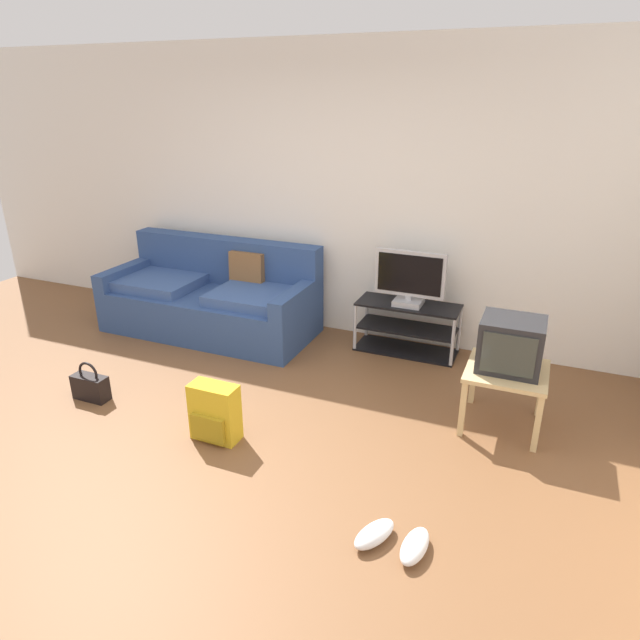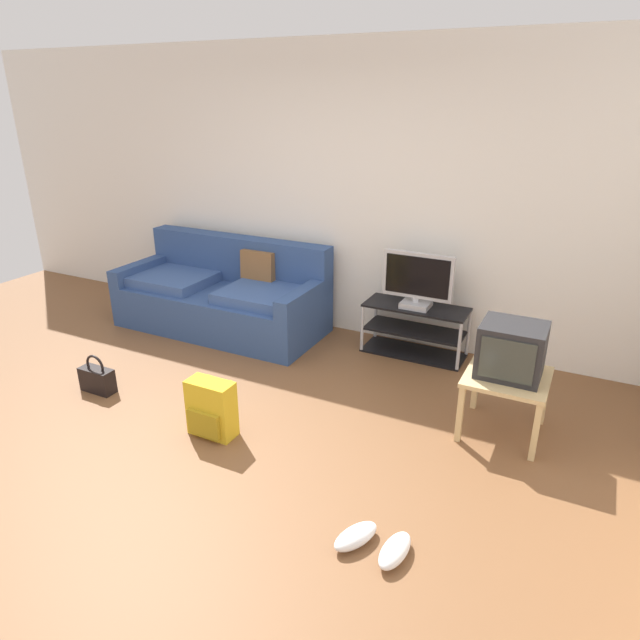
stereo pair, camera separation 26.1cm
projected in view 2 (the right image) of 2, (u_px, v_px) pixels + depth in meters
The scene contains 10 objects.
ground_plane at pixel (196, 456), 3.73m from camera, with size 9.00×9.80×0.02m, color brown.
wall_back at pixel (350, 195), 5.24m from camera, with size 9.00×0.10×2.70m, color silver.
couch at pixel (224, 297), 5.66m from camera, with size 2.08×0.91×0.88m.
tv_stand at pixel (415, 330), 5.08m from camera, with size 0.93×0.37×0.47m.
flat_tv at pixel (417, 281), 4.88m from camera, with size 0.63×0.22×0.50m.
side_table at pixel (506, 384), 3.84m from camera, with size 0.55×0.55×0.45m.
crt_tv at pixel (512, 350), 3.75m from camera, with size 0.42×0.37×0.37m.
backpack at pixel (211, 409), 3.88m from camera, with size 0.33×0.24×0.41m.
handbag at pixel (97, 379), 4.48m from camera, with size 0.29×0.12×0.32m.
sneakers_pair at pixel (375, 543), 2.93m from camera, with size 0.41×0.31×0.09m.
Camera 2 is at (2.14, -2.40, 2.24)m, focal length 31.36 mm.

